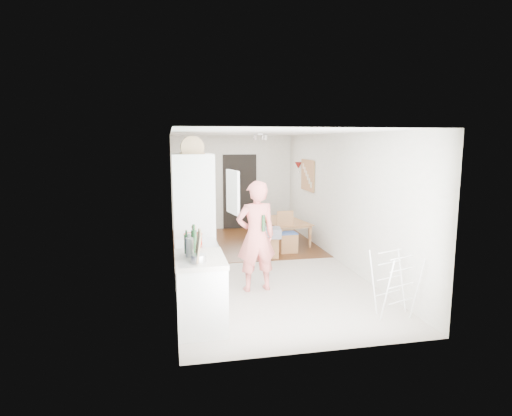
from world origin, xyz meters
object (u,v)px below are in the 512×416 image
object	(u,v)px
drying_rack	(395,285)
dining_chair	(287,232)
person	(256,226)
stool	(271,247)
dining_table	(284,233)

from	to	relation	value
drying_rack	dining_chair	bearing A→B (deg)	78.61
person	dining_chair	world-z (taller)	person
dining_chair	drying_rack	xyz separation A→B (m)	(0.51, -3.54, 0.01)
person	stool	world-z (taller)	person
person	stool	size ratio (longest dim) A/B	4.73
dining_chair	stool	distance (m)	0.60
person	drying_rack	size ratio (longest dim) A/B	2.33
dining_table	dining_chair	bearing A→B (deg)	160.17
dining_chair	drying_rack	world-z (taller)	drying_rack
dining_table	drying_rack	bearing A→B (deg)	175.77
stool	drying_rack	bearing A→B (deg)	-73.48
dining_chair	drying_rack	bearing A→B (deg)	-83.92
dining_chair	stool	size ratio (longest dim) A/B	1.99
dining_table	stool	size ratio (longest dim) A/B	2.93
person	drying_rack	xyz separation A→B (m)	(1.63, -1.39, -0.59)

